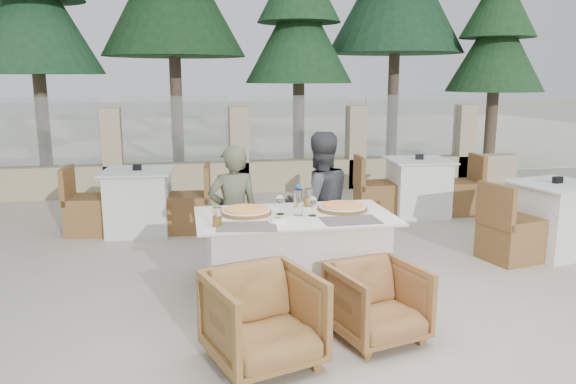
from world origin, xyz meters
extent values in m
plane|color=#B8B19D|center=(0.00, 0.00, 0.00)|extent=(80.00, 80.00, 0.00)
cube|color=#F2E8C6|center=(0.00, 14.00, 0.01)|extent=(30.00, 16.00, 0.01)
cone|color=#1E4727|center=(-3.50, 7.00, 2.75)|extent=(2.42, 2.42, 5.50)
cone|color=#1A3E1D|center=(-1.00, 7.50, 3.25)|extent=(2.86, 2.86, 6.50)
cone|color=#1F4925|center=(1.50, 7.20, 2.50)|extent=(2.20, 2.20, 5.00)
cone|color=#1C4426|center=(3.80, 7.80, 3.40)|extent=(2.99, 2.99, 6.80)
cone|color=#214A24|center=(5.50, 6.50, 2.25)|extent=(1.98, 1.98, 4.50)
cube|color=#615C53|center=(-0.46, -0.31, 0.77)|extent=(0.48, 0.35, 0.00)
cube|color=#5B554E|center=(0.36, -0.28, 0.77)|extent=(0.45, 0.31, 0.00)
cylinder|color=orange|center=(-0.41, 0.08, 0.80)|extent=(0.52, 0.52, 0.05)
cylinder|color=orange|center=(0.40, 0.07, 0.80)|extent=(0.53, 0.53, 0.05)
cylinder|color=#9EBDD0|center=(0.00, -0.03, 0.90)|extent=(0.09, 0.09, 0.25)
cylinder|color=#C28A1B|center=(-0.67, -0.25, 0.84)|extent=(0.09, 0.09, 0.14)
cylinder|color=gold|center=(0.15, 0.26, 0.85)|extent=(0.10, 0.10, 0.16)
imported|color=#955F36|center=(-0.38, 0.63, 0.28)|extent=(0.61, 0.62, 0.57)
imported|color=#985D37|center=(0.45, 0.66, 0.31)|extent=(0.67, 0.69, 0.63)
imported|color=olive|center=(-0.43, -0.96, 0.31)|extent=(0.85, 0.86, 0.63)
imported|color=#9B6838|center=(0.43, -0.76, 0.28)|extent=(0.73, 0.75, 0.56)
imported|color=#52573F|center=(-0.47, 0.60, 0.64)|extent=(0.51, 0.37, 1.28)
imported|color=#3B3E41|center=(0.34, 0.64, 0.69)|extent=(0.74, 0.61, 1.38)
camera|label=1|loc=(-0.90, -4.37, 1.87)|focal=35.00mm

